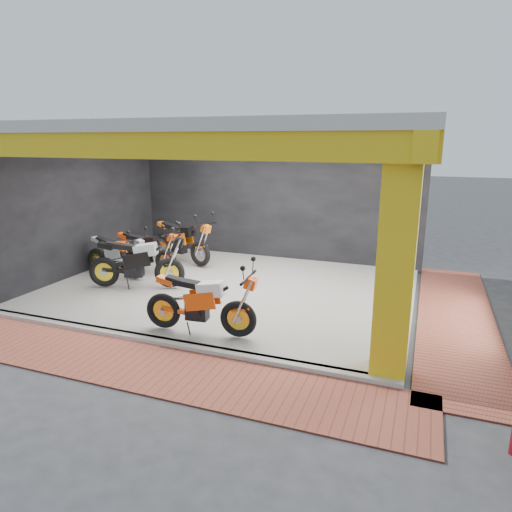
{
  "coord_description": "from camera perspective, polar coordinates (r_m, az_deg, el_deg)",
  "views": [
    {
      "loc": [
        4.08,
        -7.13,
        3.39
      ],
      "look_at": [
        0.65,
        1.97,
        0.9
      ],
      "focal_mm": 32.0,
      "sensor_mm": 36.0,
      "label": 1
    }
  ],
  "objects": [
    {
      "name": "ground",
      "position": [
        8.89,
        -8.5,
        -8.22
      ],
      "size": [
        80.0,
        80.0,
        0.0
      ],
      "primitive_type": "plane",
      "color": "#2D2D30",
      "rests_on": "ground"
    },
    {
      "name": "showroom_floor",
      "position": [
        10.55,
        -3.24,
        -4.12
      ],
      "size": [
        8.0,
        6.0,
        0.1
      ],
      "primitive_type": "cube",
      "color": "silver",
      "rests_on": "ground"
    },
    {
      "name": "showroom_ceiling",
      "position": [
        10.01,
        -3.53,
        15.54
      ],
      "size": [
        8.4,
        6.4,
        0.2
      ],
      "primitive_type": "cube",
      "color": "beige",
      "rests_on": "corner_column"
    },
    {
      "name": "back_wall",
      "position": [
        13.0,
        2.22,
        7.1
      ],
      "size": [
        8.2,
        0.2,
        3.5
      ],
      "primitive_type": "cube",
      "color": "black",
      "rests_on": "ground"
    },
    {
      "name": "left_wall",
      "position": [
        12.37,
        -21.09,
        5.79
      ],
      "size": [
        0.2,
        6.2,
        3.5
      ],
      "primitive_type": "cube",
      "color": "black",
      "rests_on": "ground"
    },
    {
      "name": "corner_column",
      "position": [
        6.6,
        17.12,
        -0.68
      ],
      "size": [
        0.5,
        0.5,
        3.5
      ],
      "primitive_type": "cube",
      "color": "gold",
      "rests_on": "ground"
    },
    {
      "name": "header_beam_front",
      "position": [
        7.37,
        -13.33,
        13.29
      ],
      "size": [
        8.4,
        0.3,
        0.4
      ],
      "primitive_type": "cube",
      "color": "gold",
      "rests_on": "corner_column"
    },
    {
      "name": "header_beam_right",
      "position": [
        9.13,
        20.71,
        12.9
      ],
      "size": [
        0.3,
        6.4,
        0.4
      ],
      "primitive_type": "cube",
      "color": "gold",
      "rests_on": "corner_column"
    },
    {
      "name": "floor_kerb",
      "position": [
        8.07,
        -12.07,
        -10.41
      ],
      "size": [
        8.0,
        0.2,
        0.1
      ],
      "primitive_type": "cube",
      "color": "silver",
      "rests_on": "ground"
    },
    {
      "name": "paver_front",
      "position": [
        7.52,
        -15.32,
        -12.87
      ],
      "size": [
        9.0,
        1.4,
        0.03
      ],
      "primitive_type": "cube",
      "color": "brown",
      "rests_on": "ground"
    },
    {
      "name": "paver_right",
      "position": [
        9.76,
        23.72,
        -7.14
      ],
      "size": [
        1.4,
        7.0,
        0.03
      ],
      "primitive_type": "cube",
      "color": "brown",
      "rests_on": "ground"
    },
    {
      "name": "moto_hero",
      "position": [
        7.68,
        -2.25,
        -5.7
      ],
      "size": [
        2.21,
        0.97,
        1.32
      ],
      "primitive_type": null,
      "rotation": [
        0.0,
        0.0,
        0.08
      ],
      "color": "#FF4D0A",
      "rests_on": "showroom_floor"
    },
    {
      "name": "moto_row_a",
      "position": [
        10.39,
        -10.83,
        -0.28
      ],
      "size": [
        2.47,
        1.54,
        1.42
      ],
      "primitive_type": null,
      "rotation": [
        0.0,
        0.0,
        0.32
      ],
      "color": "black",
      "rests_on": "showroom_floor"
    },
    {
      "name": "moto_row_b",
      "position": [
        11.49,
        -11.25,
        0.74
      ],
      "size": [
        2.14,
        0.91,
        1.28
      ],
      "primitive_type": null,
      "rotation": [
        0.0,
        0.0,
        -0.07
      ],
      "color": "#E54009",
      "rests_on": "showroom_floor"
    },
    {
      "name": "moto_row_c",
      "position": [
        11.3,
        -15.04,
        0.14
      ],
      "size": [
        2.09,
        1.05,
        1.22
      ],
      "primitive_type": null,
      "rotation": [
        0.0,
        0.0,
        -0.16
      ],
      "color": "#9A9DA2",
      "rests_on": "showroom_floor"
    },
    {
      "name": "moto_row_d",
      "position": [
        12.06,
        -7.04,
        1.86
      ],
      "size": [
        2.45,
        1.49,
        1.4
      ],
      "primitive_type": null,
      "rotation": [
        0.0,
        0.0,
        -0.3
      ],
      "color": "#FF680A",
      "rests_on": "showroom_floor"
    }
  ]
}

